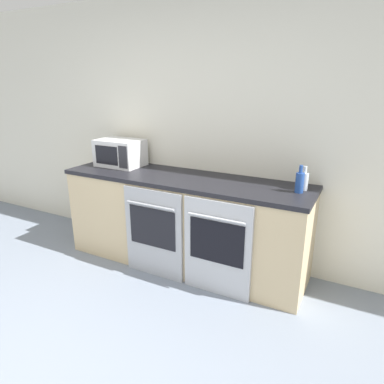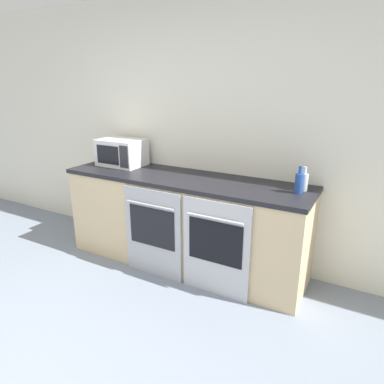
% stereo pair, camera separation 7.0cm
% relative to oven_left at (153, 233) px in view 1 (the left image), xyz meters
% --- Properties ---
extents(wall_back, '(10.00, 0.06, 2.60)m').
position_rel_oven_left_xyz_m(wall_back, '(0.14, 0.69, 0.86)').
color(wall_back, silver).
rests_on(wall_back, ground_plane).
extents(counter_back, '(2.44, 0.66, 0.91)m').
position_rel_oven_left_xyz_m(counter_back, '(0.14, 0.34, 0.02)').
color(counter_back, '#D1B789').
rests_on(counter_back, ground_plane).
extents(oven_left, '(0.61, 0.06, 0.86)m').
position_rel_oven_left_xyz_m(oven_left, '(0.00, 0.00, 0.00)').
color(oven_left, '#A8AAAF').
rests_on(oven_left, ground_plane).
extents(oven_right, '(0.61, 0.06, 0.86)m').
position_rel_oven_left_xyz_m(oven_right, '(0.65, 0.00, 0.00)').
color(oven_right, '#B7BABF').
rests_on(oven_right, ground_plane).
extents(microwave, '(0.48, 0.35, 0.28)m').
position_rel_oven_left_xyz_m(microwave, '(-0.69, 0.43, 0.62)').
color(microwave, silver).
rests_on(microwave, counter_back).
extents(bottle_clear, '(0.07, 0.07, 0.20)m').
position_rel_oven_left_xyz_m(bottle_clear, '(1.22, 0.45, 0.56)').
color(bottle_clear, silver).
rests_on(bottle_clear, counter_back).
extents(bottle_blue, '(0.07, 0.07, 0.23)m').
position_rel_oven_left_xyz_m(bottle_blue, '(1.21, 0.36, 0.57)').
color(bottle_blue, '#234793').
rests_on(bottle_blue, counter_back).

